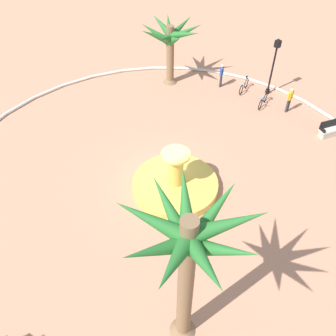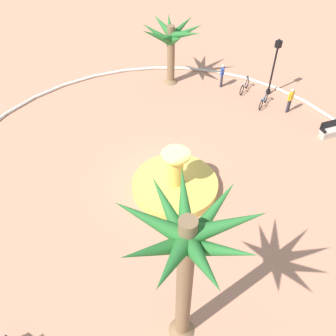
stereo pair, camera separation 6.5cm
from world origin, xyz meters
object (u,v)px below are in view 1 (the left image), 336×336
palm_tree_by_curb (188,252)px  bicycle_red_frame (263,100)px  person_cyclist_photo (290,99)px  lamppost (274,62)px  bench_east (331,130)px  person_cyclist_helmet (221,74)px  fountain (175,184)px  bicycle_by_lamppost (244,86)px  palm_tree_near_fountain (170,39)px

palm_tree_by_curb → bicycle_red_frame: (8.04, -13.55, -4.78)m
palm_tree_by_curb → person_cyclist_photo: (6.61, -14.26, -4.21)m
lamppost → person_cyclist_photo: (-2.20, 0.69, -1.35)m
bench_east → person_cyclist_photo: bearing=1.7°
person_cyclist_helmet → fountain: bearing=123.1°
fountain → bicycle_by_lamppost: size_ratio=2.71×
palm_tree_by_curb → person_cyclist_photo: palm_tree_by_curb is taller
bicycle_by_lamppost → bench_east: bearing=-175.9°
person_cyclist_helmet → person_cyclist_photo: (-4.86, -1.22, 0.01)m
bicycle_red_frame → palm_tree_near_fountain: bearing=25.8°
fountain → palm_tree_near_fountain: palm_tree_near_fountain is taller
palm_tree_near_fountain → person_cyclist_helmet: size_ratio=2.58×
palm_tree_near_fountain → bench_east: 11.66m
bicycle_red_frame → person_cyclist_photo: bearing=-153.9°
fountain → bicycle_red_frame: 9.50m
person_cyclist_photo → palm_tree_near_fountain: bearing=25.9°
fountain → person_cyclist_helmet: fountain is taller
palm_tree_near_fountain → palm_tree_by_curb: palm_tree_by_curb is taller
palm_tree_by_curb → bicycle_red_frame: size_ratio=4.21×
palm_tree_by_curb → lamppost: bearing=-59.5°
palm_tree_by_curb → bicycle_by_lamppost: palm_tree_by_curb is taller
lamppost → person_cyclist_photo: lamppost is taller
fountain → person_cyclist_photo: 9.99m
fountain → person_cyclist_photo: fountain is taller
palm_tree_by_curb → palm_tree_near_fountain: bearing=-37.0°
fountain → palm_tree_by_curb: size_ratio=0.64×
bench_east → bicycle_red_frame: bench_east is taller
fountain → person_cyclist_photo: (0.82, -9.93, 0.63)m
fountain → bench_east: 10.30m
fountain → person_cyclist_photo: bearing=-85.3°
bicycle_by_lamppost → bicycle_red_frame: bearing=170.8°
palm_tree_near_fountain → bicycle_red_frame: 7.30m
palm_tree_near_fountain → bicycle_red_frame: (-6.06, -2.93, -2.83)m
palm_tree_by_curb → person_cyclist_helmet: bearing=-48.7°
bicycle_by_lamppost → lamppost: bearing=-139.2°
bench_east → person_cyclist_helmet: (8.03, 1.32, 0.60)m
lamppost → person_cyclist_helmet: lamppost is taller
lamppost → bicycle_by_lamppost: size_ratio=2.44×
bench_east → lamppost: 5.75m
palm_tree_by_curb → lamppost: (8.81, -14.95, -2.86)m
palm_tree_near_fountain → lamppost: 6.90m
bicycle_by_lamppost → palm_tree_near_fountain: bearing=38.8°
lamppost → person_cyclist_photo: size_ratio=2.31×
palm_tree_by_curb → bicycle_by_lamppost: bearing=-54.1°
bench_east → lamppost: (5.37, -0.60, 1.96)m
lamppost → bicycle_red_frame: bearing=118.7°
fountain → bench_east: size_ratio=2.60×
person_cyclist_helmet → lamppost: bearing=-144.2°
palm_tree_by_curb → bicycle_red_frame: palm_tree_by_curb is taller
palm_tree_by_curb → person_cyclist_photo: bearing=-65.1°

